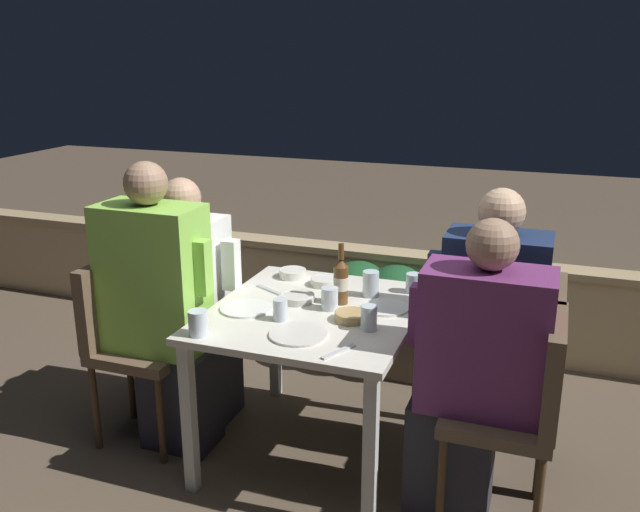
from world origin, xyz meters
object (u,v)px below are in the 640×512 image
(person_green_blouse, at_px, (161,309))
(chair_left_far, at_px, (161,309))
(person_purple_stripe, at_px, (473,374))
(beer_bottle, at_px, (341,281))
(chair_right_near, at_px, (524,400))
(chair_right_far, at_px, (528,358))
(person_navy_jumper, at_px, (484,331))
(chair_left_near, at_px, (128,330))
(person_white_polo, at_px, (193,299))

(person_green_blouse, distance_m, chair_left_far, 0.37)
(person_purple_stripe, xyz_separation_m, beer_bottle, (-0.63, 0.30, 0.20))
(person_green_blouse, relative_size, chair_left_far, 1.54)
(chair_left_far, distance_m, person_purple_stripe, 1.62)
(chair_left_far, relative_size, chair_right_near, 1.00)
(chair_right_far, bearing_deg, person_purple_stripe, -116.52)
(chair_right_far, relative_size, person_navy_jumper, 0.69)
(person_green_blouse, bearing_deg, chair_right_near, -1.69)
(chair_right_near, xyz_separation_m, person_purple_stripe, (-0.19, 0.00, 0.07))
(person_purple_stripe, bearing_deg, person_navy_jumper, 90.87)
(chair_right_near, xyz_separation_m, beer_bottle, (-0.82, 0.30, 0.27))
(chair_left_near, bearing_deg, person_white_polo, 56.68)
(person_green_blouse, height_order, beer_bottle, person_green_blouse)
(person_white_polo, distance_m, chair_right_far, 1.58)
(person_green_blouse, distance_m, beer_bottle, 0.82)
(person_green_blouse, relative_size, chair_right_near, 1.54)
(chair_right_near, xyz_separation_m, person_navy_jumper, (-0.20, 0.37, 0.09))
(person_white_polo, relative_size, chair_right_far, 1.40)
(person_white_polo, height_order, chair_right_near, person_white_polo)
(person_green_blouse, xyz_separation_m, chair_left_far, (-0.20, 0.28, -0.13))
(person_white_polo, relative_size, person_navy_jumper, 0.97)
(chair_left_far, bearing_deg, person_white_polo, 0.00)
(chair_left_near, relative_size, chair_right_far, 1.00)
(person_green_blouse, relative_size, person_white_polo, 1.10)
(person_green_blouse, bearing_deg, person_navy_jumper, 13.21)
(chair_right_near, bearing_deg, chair_left_far, 169.51)
(person_purple_stripe, distance_m, person_navy_jumper, 0.37)
(chair_left_near, xyz_separation_m, person_navy_jumper, (1.57, 0.33, 0.09))
(chair_left_far, relative_size, person_navy_jumper, 0.69)
(chair_right_far, relative_size, beer_bottle, 3.16)
(chair_right_near, bearing_deg, person_white_polo, 168.27)
(chair_left_near, bearing_deg, chair_right_far, 10.44)
(person_green_blouse, height_order, chair_left_far, person_green_blouse)
(chair_right_near, bearing_deg, person_purple_stripe, 180.00)
(person_navy_jumper, distance_m, beer_bottle, 0.65)
(chair_left_near, bearing_deg, person_purple_stripe, -1.69)
(person_white_polo, bearing_deg, person_green_blouse, -89.41)
(chair_left_far, bearing_deg, person_green_blouse, -55.30)
(person_green_blouse, relative_size, person_purple_stripe, 1.09)
(person_navy_jumper, bearing_deg, chair_left_near, -168.32)
(chair_left_near, height_order, beer_bottle, beer_bottle)
(chair_left_near, distance_m, person_white_polo, 0.35)
(chair_left_near, height_order, chair_left_far, same)
(person_green_blouse, relative_size, beer_bottle, 4.85)
(person_green_blouse, distance_m, person_purple_stripe, 1.39)
(chair_left_far, xyz_separation_m, person_purple_stripe, (1.59, -0.33, 0.07))
(chair_right_far, xyz_separation_m, person_navy_jumper, (-0.19, -0.00, 0.09))
(chair_left_near, bearing_deg, chair_right_near, -1.51)
(chair_left_near, distance_m, chair_right_far, 1.80)
(person_purple_stripe, height_order, chair_right_far, person_purple_stripe)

